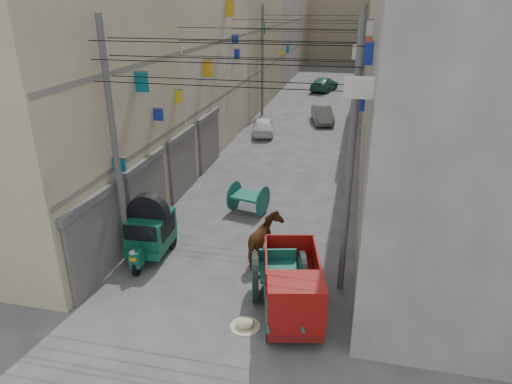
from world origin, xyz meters
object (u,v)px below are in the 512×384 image
(distant_car_white, at_px, (263,126))
(mini_truck, at_px, (293,295))
(auto_rickshaw, at_px, (150,229))
(horse, at_px, (264,241))
(feed_sack, at_px, (245,323))
(distant_car_grey, at_px, (322,115))
(distant_car_green, at_px, (324,84))
(second_cart, at_px, (248,197))
(tonga_cart, at_px, (279,276))

(distant_car_white, bearing_deg, mini_truck, 92.93)
(auto_rickshaw, height_order, horse, auto_rickshaw)
(feed_sack, xyz_separation_m, distant_car_grey, (0.02, 23.14, 0.47))
(distant_car_white, height_order, distant_car_grey, distant_car_grey)
(distant_car_grey, height_order, distant_car_green, distant_car_green)
(distant_car_white, relative_size, distant_car_green, 0.76)
(second_cart, xyz_separation_m, distant_car_green, (0.68, 28.77, -0.02))
(auto_rickshaw, distance_m, tonga_cart, 5.02)
(tonga_cart, relative_size, distant_car_green, 0.79)
(tonga_cart, height_order, distant_car_green, tonga_cart)
(second_cart, bearing_deg, horse, -55.45)
(tonga_cart, bearing_deg, auto_rickshaw, 148.59)
(horse, distance_m, distant_car_green, 32.54)
(auto_rickshaw, bearing_deg, feed_sack, -38.65)
(auto_rickshaw, xyz_separation_m, distant_car_white, (0.59, 16.14, -0.46))
(horse, bearing_deg, feed_sack, 98.69)
(distant_car_grey, bearing_deg, horse, -103.64)
(distant_car_grey, relative_size, distant_car_green, 0.82)
(mini_truck, xyz_separation_m, distant_car_green, (-2.21, 35.51, -0.25))
(distant_car_white, xyz_separation_m, distant_car_green, (2.57, 16.84, 0.07))
(horse, bearing_deg, second_cart, -62.79)
(distant_car_white, bearing_deg, distant_car_green, -110.12)
(distant_car_green, bearing_deg, second_cart, 102.02)
(auto_rickshaw, xyz_separation_m, mini_truck, (5.37, -2.53, -0.14))
(second_cart, relative_size, distant_car_grey, 0.46)
(distant_car_white, bearing_deg, distant_car_grey, -143.05)
(second_cart, bearing_deg, distant_car_white, 112.12)
(feed_sack, relative_size, distant_car_grey, 0.14)
(distant_car_white, relative_size, distant_car_grey, 0.93)
(mini_truck, bearing_deg, distant_car_green, 81.19)
(auto_rickshaw, xyz_separation_m, distant_car_green, (3.16, 32.98, -0.39))
(tonga_cart, relative_size, horse, 1.86)
(mini_truck, distance_m, feed_sack, 1.54)
(tonga_cart, relative_size, mini_truck, 0.99)
(horse, bearing_deg, auto_rickshaw, 12.28)
(auto_rickshaw, relative_size, distant_car_green, 0.57)
(mini_truck, relative_size, distant_car_white, 1.06)
(second_cart, distance_m, distant_car_grey, 16.03)
(tonga_cart, height_order, distant_car_grey, tonga_cart)
(horse, relative_size, distant_car_grey, 0.52)
(mini_truck, distance_m, distant_car_grey, 22.71)
(tonga_cart, height_order, mini_truck, mini_truck)
(auto_rickshaw, bearing_deg, second_cart, 56.79)
(second_cart, height_order, feed_sack, second_cart)
(horse, distance_m, distant_car_grey, 19.70)
(auto_rickshaw, relative_size, distant_car_grey, 0.70)
(horse, bearing_deg, distant_car_grey, -84.78)
(mini_truck, distance_m, distant_car_green, 35.58)
(tonga_cart, distance_m, feed_sack, 1.76)
(horse, height_order, distant_car_white, horse)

